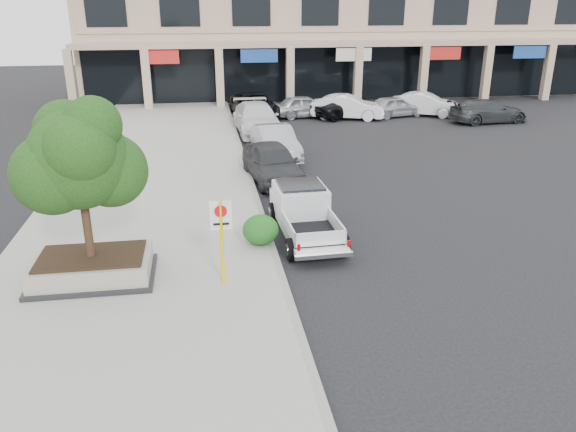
# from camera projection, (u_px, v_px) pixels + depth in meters

# --- Properties ---
(ground) EXTENTS (120.00, 120.00, 0.00)m
(ground) POSITION_uv_depth(u_px,v_px,m) (338.00, 278.00, 15.38)
(ground) COLOR black
(ground) RESTS_ON ground
(sidewalk) EXTENTS (8.00, 52.00, 0.15)m
(sidewalk) POSITION_uv_depth(u_px,v_px,m) (149.00, 211.00, 20.09)
(sidewalk) COLOR gray
(sidewalk) RESTS_ON ground
(curb) EXTENTS (0.20, 52.00, 0.15)m
(curb) POSITION_uv_depth(u_px,v_px,m) (258.00, 205.00, 20.67)
(curb) COLOR gray
(curb) RESTS_ON ground
(strip_mall) EXTENTS (40.55, 12.43, 9.50)m
(strip_mall) POSITION_uv_depth(u_px,v_px,m) (337.00, 33.00, 46.18)
(strip_mall) COLOR tan
(strip_mall) RESTS_ON ground
(planter) EXTENTS (3.20, 2.20, 0.68)m
(planter) POSITION_uv_depth(u_px,v_px,m) (93.00, 267.00, 14.91)
(planter) COLOR black
(planter) RESTS_ON sidewalk
(planter_tree) EXTENTS (2.90, 2.55, 4.00)m
(planter_tree) POSITION_uv_depth(u_px,v_px,m) (85.00, 158.00, 14.03)
(planter_tree) COLOR black
(planter_tree) RESTS_ON planter
(no_parking_sign) EXTENTS (0.55, 0.09, 2.30)m
(no_parking_sign) POSITION_uv_depth(u_px,v_px,m) (221.00, 231.00, 14.24)
(no_parking_sign) COLOR yellow
(no_parking_sign) RESTS_ON sidewalk
(hedge) EXTENTS (1.10, 0.99, 0.93)m
(hedge) POSITION_uv_depth(u_px,v_px,m) (261.00, 230.00, 16.99)
(hedge) COLOR #174D16
(hedge) RESTS_ON sidewalk
(pickup_truck) EXTENTS (1.97, 4.93, 1.53)m
(pickup_truck) POSITION_uv_depth(u_px,v_px,m) (306.00, 215.00, 17.78)
(pickup_truck) COLOR silver
(pickup_truck) RESTS_ON ground
(curb_car_a) EXTENTS (2.50, 4.91, 1.60)m
(curb_car_a) POSITION_uv_depth(u_px,v_px,m) (272.00, 162.00, 23.51)
(curb_car_a) COLOR #2B2D30
(curb_car_a) RESTS_ON ground
(curb_car_b) EXTENTS (2.05, 4.81, 1.54)m
(curb_car_b) POSITION_uv_depth(u_px,v_px,m) (275.00, 142.00, 27.00)
(curb_car_b) COLOR #9A9CA2
(curb_car_b) RESTS_ON ground
(curb_car_c) EXTENTS (2.65, 5.90, 1.68)m
(curb_car_c) POSITION_uv_depth(u_px,v_px,m) (257.00, 119.00, 32.17)
(curb_car_c) COLOR silver
(curb_car_c) RESTS_ON ground
(curb_car_d) EXTENTS (3.02, 5.85, 1.58)m
(curb_car_d) POSITION_uv_depth(u_px,v_px,m) (254.00, 105.00, 36.63)
(curb_car_d) COLOR black
(curb_car_d) RESTS_ON ground
(lot_car_a) EXTENTS (4.41, 2.18, 1.45)m
(lot_car_a) POSITION_uv_depth(u_px,v_px,m) (305.00, 106.00, 36.69)
(lot_car_a) COLOR #9DA0A5
(lot_car_a) RESTS_ON ground
(lot_car_b) EXTENTS (4.94, 3.00, 1.54)m
(lot_car_b) POSITION_uv_depth(u_px,v_px,m) (348.00, 107.00, 36.14)
(lot_car_b) COLOR silver
(lot_car_b) RESTS_ON ground
(lot_car_c) EXTENTS (5.16, 2.53, 1.44)m
(lot_car_c) POSITION_uv_depth(u_px,v_px,m) (488.00, 111.00, 35.08)
(lot_car_c) COLOR #2D3133
(lot_car_c) RESTS_ON ground
(lot_car_d) EXTENTS (5.39, 4.10, 1.36)m
(lot_car_d) POSITION_uv_depth(u_px,v_px,m) (346.00, 106.00, 36.86)
(lot_car_d) COLOR black
(lot_car_d) RESTS_ON ground
(lot_car_e) EXTENTS (4.30, 2.61, 1.37)m
(lot_car_e) POSITION_uv_depth(u_px,v_px,m) (395.00, 106.00, 36.90)
(lot_car_e) COLOR #A6A9AE
(lot_car_e) RESTS_ON ground
(lot_car_f) EXTENTS (4.75, 3.59, 1.50)m
(lot_car_f) POSITION_uv_depth(u_px,v_px,m) (425.00, 104.00, 37.28)
(lot_car_f) COLOR silver
(lot_car_f) RESTS_ON ground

